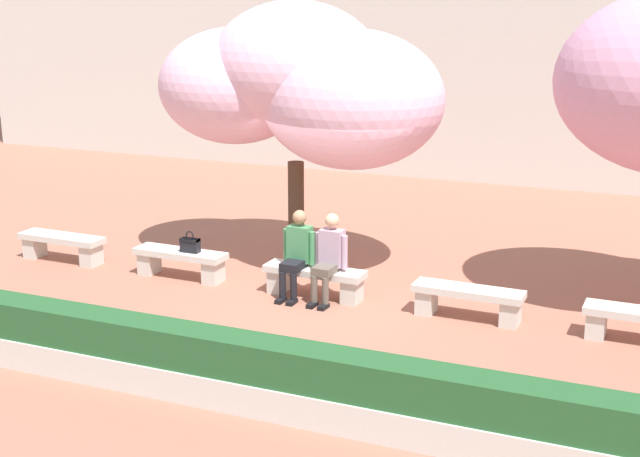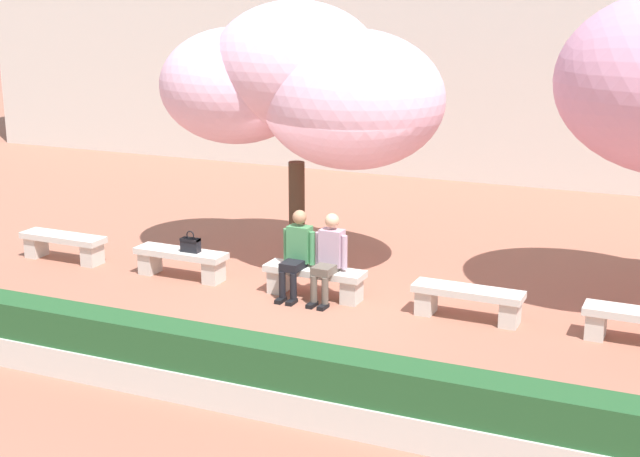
# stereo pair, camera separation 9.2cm
# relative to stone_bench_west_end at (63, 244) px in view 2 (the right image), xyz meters

# --- Properties ---
(ground_plane) EXTENTS (100.00, 100.00, 0.00)m
(ground_plane) POSITION_rel_stone_bench_west_end_xyz_m (4.61, 0.00, -0.29)
(ground_plane) COLOR #9E604C
(stone_bench_west_end) EXTENTS (1.53, 0.45, 0.45)m
(stone_bench_west_end) POSITION_rel_stone_bench_west_end_xyz_m (0.00, 0.00, 0.00)
(stone_bench_west_end) COLOR beige
(stone_bench_west_end) RESTS_ON ground
(stone_bench_near_west) EXTENTS (1.53, 0.45, 0.45)m
(stone_bench_near_west) POSITION_rel_stone_bench_west_end_xyz_m (2.30, 0.00, 0.00)
(stone_bench_near_west) COLOR beige
(stone_bench_near_west) RESTS_ON ground
(stone_bench_center) EXTENTS (1.53, 0.45, 0.45)m
(stone_bench_center) POSITION_rel_stone_bench_west_end_xyz_m (4.61, 0.00, 0.00)
(stone_bench_center) COLOR beige
(stone_bench_center) RESTS_ON ground
(stone_bench_near_east) EXTENTS (1.53, 0.45, 0.45)m
(stone_bench_near_east) POSITION_rel_stone_bench_west_end_xyz_m (6.91, 0.00, 0.00)
(stone_bench_near_east) COLOR beige
(stone_bench_near_east) RESTS_ON ground
(person_seated_left) EXTENTS (0.51, 0.69, 1.29)m
(person_seated_left) POSITION_rel_stone_bench_west_end_xyz_m (4.35, -0.05, 0.40)
(person_seated_left) COLOR black
(person_seated_left) RESTS_ON ground
(person_seated_right) EXTENTS (0.51, 0.70, 1.29)m
(person_seated_right) POSITION_rel_stone_bench_west_end_xyz_m (4.86, -0.05, 0.40)
(person_seated_right) COLOR black
(person_seated_right) RESTS_ON ground
(handbag) EXTENTS (0.30, 0.15, 0.34)m
(handbag) POSITION_rel_stone_bench_west_end_xyz_m (2.50, -0.02, 0.29)
(handbag) COLOR black
(handbag) RESTS_ON stone_bench_near_west
(cherry_tree_main) EXTENTS (4.71, 2.75, 4.26)m
(cherry_tree_main) POSITION_rel_stone_bench_west_end_xyz_m (3.77, 1.38, 2.67)
(cherry_tree_main) COLOR #473323
(cherry_tree_main) RESTS_ON ground
(planter_hedge_foreground) EXTENTS (13.52, 0.50, 0.80)m
(planter_hedge_foreground) POSITION_rel_stone_bench_west_end_xyz_m (4.61, -3.58, 0.09)
(planter_hedge_foreground) COLOR beige
(planter_hedge_foreground) RESTS_ON ground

